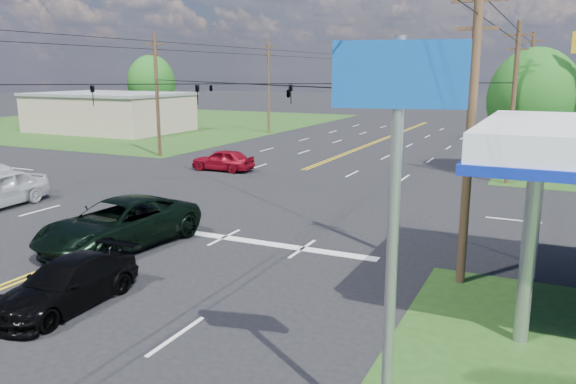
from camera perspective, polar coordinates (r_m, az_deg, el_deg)
The scene contains 18 objects.
ground at distance 31.56m, azimuth -4.27°, elevation -0.05°, with size 280.00×280.00×0.00m, color black.
grass_nw at distance 77.65m, azimuth -15.25°, elevation 6.85°, with size 46.00×48.00×0.03m, color #204014.
stop_bar at distance 22.44m, azimuth -3.22°, elevation -5.14°, with size 10.00×0.50×0.02m, color silver.
retail_nw at distance 66.73m, azimuth -17.64°, elevation 7.62°, with size 16.00×11.00×4.00m, color tan.
pole_se at distance 18.02m, azimuth 18.03°, elevation 5.98°, with size 1.60×0.28×9.50m.
pole_nw at distance 45.65m, azimuth -13.16°, elevation 9.68°, with size 1.60×0.28×9.50m.
pole_ne at distance 35.90m, azimuth 21.92°, elevation 8.52°, with size 1.60×0.28×9.50m.
pole_left_far at distance 61.68m, azimuth -2.00°, elevation 10.80°, with size 1.60×0.28×10.00m.
pole_right_far at distance 54.86m, azimuth 23.29°, elevation 9.65°, with size 1.60×0.28×10.00m.
span_wire_signals at distance 30.85m, azimuth -4.45°, elevation 10.90°, with size 26.00×18.00×1.13m.
power_lines at distance 29.18m, azimuth -6.56°, elevation 15.90°, with size 26.04×100.00×0.64m.
tree_right_a at distance 38.85m, azimuth 23.69°, elevation 8.52°, with size 5.70×5.70×8.18m.
tree_right_b at distance 50.86m, azimuth 26.97°, elevation 8.13°, with size 4.94×4.94×7.09m.
tree_far_l at distance 75.46m, azimuth -13.71°, elevation 10.74°, with size 6.08×6.08×8.72m.
pickup_dkgreen at distance 22.55m, azimuth -16.79°, elevation -3.11°, with size 3.08×6.68×1.86m, color black.
suv_black at distance 17.57m, azimuth -21.55°, elevation -8.64°, with size 1.92×4.73×1.37m, color black.
sedan_red at distance 38.55m, azimuth -6.63°, elevation 3.26°, with size 1.74×4.33×1.48m, color maroon.
polesign_se at distance 9.30m, azimuth 10.99°, elevation 5.30°, with size 2.12×0.72×7.23m.
Camera 1 is at (15.28, -14.79, 6.69)m, focal length 35.00 mm.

